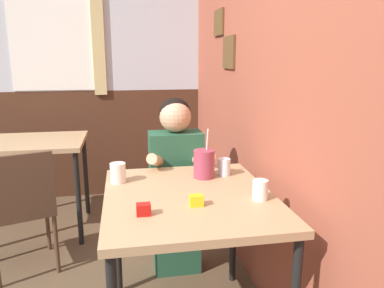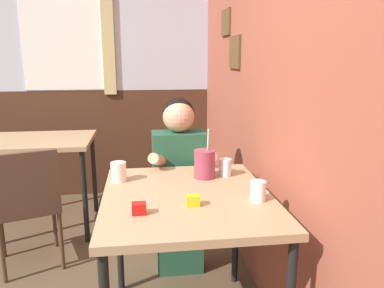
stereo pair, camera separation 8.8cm
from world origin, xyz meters
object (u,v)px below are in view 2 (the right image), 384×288
object	(u,v)px
main_table	(187,209)
background_table	(40,150)
cocktail_pitcher	(205,164)
chair_near_window	(27,201)
person_seated	(179,183)

from	to	relation	value
main_table	background_table	bearing A→B (deg)	126.18
cocktail_pitcher	background_table	bearing A→B (deg)	134.73
chair_near_window	person_seated	size ratio (longest dim) A/B	0.72
main_table	chair_near_window	distance (m)	1.26
chair_near_window	person_seated	bearing A→B (deg)	-26.71
person_seated	main_table	bearing A→B (deg)	-92.28
chair_near_window	main_table	bearing A→B (deg)	-57.27
background_table	chair_near_window	bearing A→B (deg)	-84.61
person_seated	cocktail_pitcher	distance (m)	0.47
main_table	person_seated	xyz separation A→B (m)	(0.03, 0.64, -0.08)
person_seated	cocktail_pitcher	bearing A→B (deg)	-75.50
background_table	cocktail_pitcher	distance (m)	1.66
chair_near_window	person_seated	world-z (taller)	person_seated
main_table	cocktail_pitcher	bearing A→B (deg)	62.47
chair_near_window	person_seated	distance (m)	1.02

